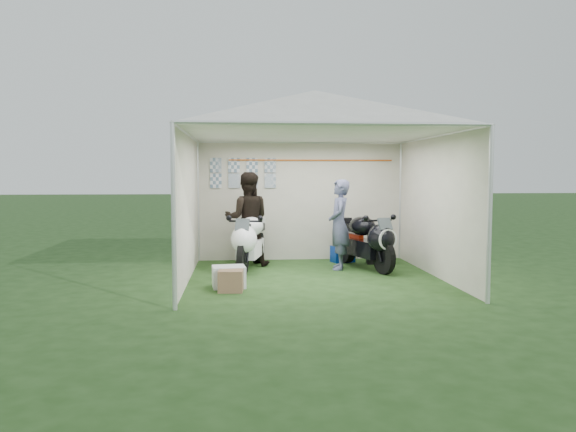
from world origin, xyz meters
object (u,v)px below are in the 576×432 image
(motorcycle_white, at_px, (250,240))
(motorcycle_black, at_px, (367,239))
(person_dark_jacket, at_px, (247,219))
(person_blue_jacket, at_px, (339,224))
(equipment_box, at_px, (379,252))
(canopy_tent, at_px, (314,118))
(paddock_stand, at_px, (343,254))
(crate_1, at_px, (231,280))
(crate_0, at_px, (229,277))

(motorcycle_white, bearing_deg, motorcycle_black, 9.07)
(person_dark_jacket, bearing_deg, person_blue_jacket, 163.17)
(motorcycle_black, relative_size, equipment_box, 4.18)
(motorcycle_black, xyz_separation_m, person_blue_jacket, (-0.48, 0.04, 0.26))
(canopy_tent, xyz_separation_m, paddock_stand, (0.76, 1.56, -2.42))
(motorcycle_white, distance_m, crate_1, 1.88)
(person_blue_jacket, bearing_deg, canopy_tent, -27.57)
(equipment_box, bearing_deg, motorcycle_white, -168.83)
(crate_0, bearing_deg, canopy_tent, 26.76)
(crate_1, bearing_deg, crate_0, 97.15)
(canopy_tent, relative_size, crate_0, 11.87)
(motorcycle_black, height_order, crate_0, motorcycle_black)
(motorcycle_white, relative_size, crate_1, 5.49)
(person_dark_jacket, distance_m, crate_0, 2.15)
(person_dark_jacket, relative_size, crate_0, 3.60)
(canopy_tent, distance_m, person_blue_jacket, 2.02)
(equipment_box, distance_m, crate_1, 3.58)
(person_dark_jacket, relative_size, crate_1, 4.96)
(crate_1, bearing_deg, person_dark_jacket, 83.31)
(motorcycle_white, distance_m, person_blue_jacket, 1.60)
(canopy_tent, bearing_deg, person_blue_jacket, 54.25)
(crate_1, bearing_deg, motorcycle_white, 80.50)
(crate_0, height_order, crate_1, crate_0)
(person_blue_jacket, bearing_deg, person_dark_jacket, -100.91)
(equipment_box, xyz_separation_m, crate_0, (-2.77, -2.02, -0.07))
(crate_1, bearing_deg, person_blue_jacket, 42.68)
(person_blue_jacket, height_order, crate_1, person_blue_jacket)
(crate_1, bearing_deg, canopy_tent, 36.08)
(equipment_box, bearing_deg, canopy_tent, -136.56)
(motorcycle_white, height_order, crate_1, motorcycle_white)
(motorcycle_black, height_order, person_dark_jacket, person_dark_jacket)
(motorcycle_white, xyz_separation_m, crate_1, (-0.30, -1.82, -0.37))
(person_dark_jacket, relative_size, person_blue_jacket, 1.08)
(paddock_stand, height_order, person_blue_jacket, person_blue_jacket)
(paddock_stand, xyz_separation_m, person_blue_jacket, (-0.21, -0.80, 0.64))
(paddock_stand, distance_m, crate_1, 3.28)
(motorcycle_white, bearing_deg, person_blue_jacket, 9.43)
(paddock_stand, bearing_deg, motorcycle_white, -158.45)
(equipment_box, bearing_deg, motorcycle_black, -121.56)
(motorcycle_black, height_order, person_blue_jacket, person_blue_jacket)
(equipment_box, bearing_deg, crate_0, -143.89)
(canopy_tent, xyz_separation_m, motorcycle_black, (1.03, 0.72, -2.04))
(person_blue_jacket, xyz_separation_m, crate_0, (-1.91, -1.45, -0.63))
(person_blue_jacket, bearing_deg, motorcycle_black, 93.34)
(motorcycle_white, xyz_separation_m, person_dark_jacket, (-0.04, 0.47, 0.33))
(equipment_box, bearing_deg, person_blue_jacket, -146.41)
(canopy_tent, relative_size, paddock_stand, 13.61)
(paddock_stand, relative_size, crate_0, 0.87)
(person_dark_jacket, bearing_deg, crate_0, 83.67)
(motorcycle_black, relative_size, person_dark_jacket, 1.09)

